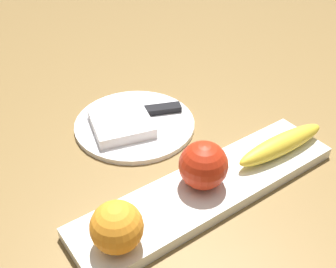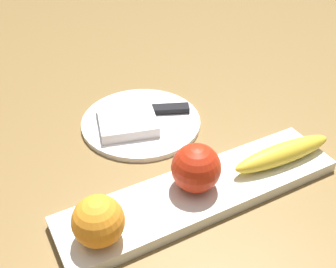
% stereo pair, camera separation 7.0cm
% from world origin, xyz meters
% --- Properties ---
extents(ground_plane, '(2.40, 2.40, 0.00)m').
position_xyz_m(ground_plane, '(0.00, 0.00, 0.00)').
color(ground_plane, brown).
extents(fruit_tray, '(0.46, 0.11, 0.02)m').
position_xyz_m(fruit_tray, '(-0.05, -0.03, 0.01)').
color(fruit_tray, white).
rests_on(fruit_tray, ground_plane).
extents(apple, '(0.08, 0.08, 0.08)m').
position_xyz_m(apple, '(-0.04, -0.04, 0.06)').
color(apple, '#B72912').
rests_on(apple, fruit_tray).
extents(banana, '(0.19, 0.04, 0.04)m').
position_xyz_m(banana, '(-0.19, -0.02, 0.04)').
color(banana, yellow).
rests_on(banana, fruit_tray).
extents(orange_near_apple, '(0.07, 0.07, 0.07)m').
position_xyz_m(orange_near_apple, '(0.13, -0.01, 0.06)').
color(orange_near_apple, orange).
rests_on(orange_near_apple, fruit_tray).
extents(dinner_plate, '(0.23, 0.23, 0.01)m').
position_xyz_m(dinner_plate, '(-0.05, -0.25, 0.01)').
color(dinner_plate, white).
rests_on(dinner_plate, ground_plane).
extents(folded_napkin, '(0.13, 0.13, 0.02)m').
position_xyz_m(folded_napkin, '(-0.02, -0.25, 0.02)').
color(folded_napkin, white).
rests_on(folded_napkin, dinner_plate).
extents(knife, '(0.17, 0.09, 0.01)m').
position_xyz_m(knife, '(-0.09, -0.26, 0.01)').
color(knife, silver).
rests_on(knife, dinner_plate).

